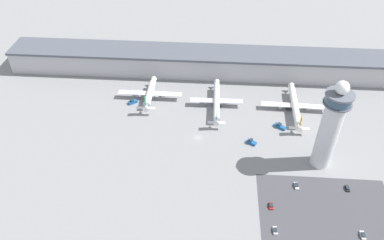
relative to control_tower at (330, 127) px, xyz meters
name	(u,v)px	position (x,y,z in m)	size (l,w,h in m)	color
ground_plane	(198,138)	(-65.99, 15.29, -25.47)	(1000.00, 1000.00, 0.00)	gray
terminal_building	(204,62)	(-65.99, 85.29, -16.89)	(273.42, 25.00, 16.96)	#B2B2B7
control_tower	(330,127)	(0.00, 0.00, 0.00)	(13.56, 13.56, 51.99)	silver
parking_lot_surface	(326,209)	(-2.30, -30.59, -25.47)	(64.00, 40.00, 0.01)	#424247
airplane_gate_alpha	(150,93)	(-99.31, 50.53, -20.81)	(41.28, 33.98, 13.64)	white
airplane_gate_bravo	(217,101)	(-56.07, 45.56, -21.05)	(33.31, 45.06, 12.33)	silver
airplane_gate_charlie	(295,106)	(-7.36, 44.64, -21.42)	(41.17, 45.87, 12.88)	white
service_truck_catering	(251,142)	(-35.56, 12.66, -24.49)	(6.02, 5.06, 2.82)	black
service_truck_fuel	(290,107)	(-9.24, 47.11, -24.43)	(6.25, 6.03, 2.99)	black
service_truck_baggage	(280,126)	(-17.94, 27.74, -24.52)	(7.35, 6.26, 2.73)	black
service_truck_water	(133,102)	(-109.94, 45.43, -24.46)	(6.19, 5.53, 2.92)	black
car_navy_sedan	(363,235)	(10.62, -44.33, -24.88)	(1.82, 4.46, 1.52)	black
car_silver_sedan	(271,206)	(-28.36, -30.95, -24.93)	(1.84, 4.24, 1.40)	black
car_yellow_taxi	(347,188)	(10.46, -17.44, -24.94)	(1.75, 4.02, 1.39)	black
car_grey_coupe	(275,230)	(-27.80, -44.53, -24.93)	(1.87, 4.20, 1.39)	black
car_blue_compact	(297,186)	(-14.57, -17.62, -24.87)	(1.98, 4.60, 1.56)	black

